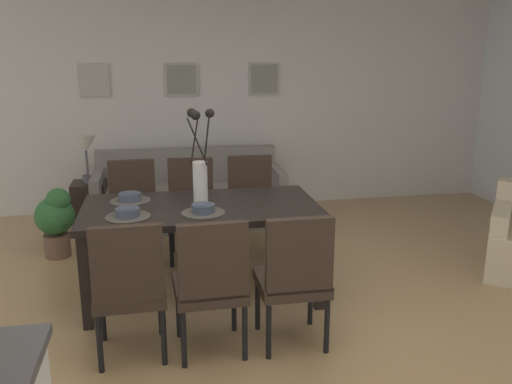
# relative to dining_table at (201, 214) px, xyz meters

# --- Properties ---
(ground_plane) EXTENTS (9.00, 9.00, 0.00)m
(ground_plane) POSITION_rel_dining_table_xyz_m (0.29, -0.70, -0.66)
(ground_plane) COLOR tan
(back_wall_panel) EXTENTS (9.00, 0.10, 2.60)m
(back_wall_panel) POSITION_rel_dining_table_xyz_m (0.29, 2.55, 0.64)
(back_wall_panel) COLOR silver
(back_wall_panel) RESTS_ON ground
(dining_table) EXTENTS (1.80, 0.95, 0.74)m
(dining_table) POSITION_rel_dining_table_xyz_m (0.00, 0.00, 0.00)
(dining_table) COLOR black
(dining_table) RESTS_ON ground
(dining_chair_near_left) EXTENTS (0.46, 0.46, 0.92)m
(dining_chair_near_left) POSITION_rel_dining_table_xyz_m (-0.52, -0.86, -0.15)
(dining_chair_near_left) COLOR #33261E
(dining_chair_near_left) RESTS_ON ground
(dining_chair_near_right) EXTENTS (0.46, 0.46, 0.92)m
(dining_chair_near_right) POSITION_rel_dining_table_xyz_m (-0.55, 0.87, -0.15)
(dining_chair_near_right) COLOR #33261E
(dining_chair_near_right) RESTS_ON ground
(dining_chair_far_left) EXTENTS (0.46, 0.46, 0.92)m
(dining_chair_far_left) POSITION_rel_dining_table_xyz_m (-0.02, -0.90, -0.15)
(dining_chair_far_left) COLOR #33261E
(dining_chair_far_left) RESTS_ON ground
(dining_chair_far_right) EXTENTS (0.47, 0.47, 0.92)m
(dining_chair_far_right) POSITION_rel_dining_table_xyz_m (-0.02, 0.85, -0.15)
(dining_chair_far_right) COLOR #33261E
(dining_chair_far_right) RESTS_ON ground
(dining_chair_mid_left) EXTENTS (0.44, 0.44, 0.92)m
(dining_chair_mid_left) POSITION_rel_dining_table_xyz_m (0.52, -0.91, -0.15)
(dining_chair_mid_left) COLOR #33261E
(dining_chair_mid_left) RESTS_ON ground
(dining_chair_mid_right) EXTENTS (0.46, 0.46, 0.92)m
(dining_chair_mid_right) POSITION_rel_dining_table_xyz_m (0.55, 0.88, -0.15)
(dining_chair_mid_right) COLOR #33261E
(dining_chair_mid_right) RESTS_ON ground
(centerpiece_vase) EXTENTS (0.21, 0.23, 0.73)m
(centerpiece_vase) POSITION_rel_dining_table_xyz_m (0.00, 0.00, 0.36)
(centerpiece_vase) COLOR silver
(centerpiece_vase) RESTS_ON dining_table
(placemat_near_left) EXTENTS (0.32, 0.32, 0.01)m
(placemat_near_left) POSITION_rel_dining_table_xyz_m (-0.54, -0.21, 0.08)
(placemat_near_left) COLOR #4C4742
(placemat_near_left) RESTS_ON dining_table
(bowl_near_left) EXTENTS (0.17, 0.17, 0.07)m
(bowl_near_left) POSITION_rel_dining_table_xyz_m (-0.54, -0.21, 0.12)
(bowl_near_left) COLOR #475166
(bowl_near_left) RESTS_ON dining_table
(placemat_near_right) EXTENTS (0.32, 0.32, 0.01)m
(placemat_near_right) POSITION_rel_dining_table_xyz_m (-0.54, 0.21, 0.08)
(placemat_near_right) COLOR #4C4742
(placemat_near_right) RESTS_ON dining_table
(bowl_near_right) EXTENTS (0.17, 0.17, 0.07)m
(bowl_near_right) POSITION_rel_dining_table_xyz_m (-0.54, 0.21, 0.12)
(bowl_near_right) COLOR #475166
(bowl_near_right) RESTS_ON dining_table
(placemat_far_left) EXTENTS (0.32, 0.32, 0.01)m
(placemat_far_left) POSITION_rel_dining_table_xyz_m (0.00, -0.21, 0.08)
(placemat_far_left) COLOR #4C4742
(placemat_far_left) RESTS_ON dining_table
(bowl_far_left) EXTENTS (0.17, 0.17, 0.07)m
(bowl_far_left) POSITION_rel_dining_table_xyz_m (0.00, -0.21, 0.12)
(bowl_far_left) COLOR #475166
(bowl_far_left) RESTS_ON dining_table
(sofa) EXTENTS (2.06, 0.84, 0.80)m
(sofa) POSITION_rel_dining_table_xyz_m (0.02, 1.90, -0.39)
(sofa) COLOR gray
(sofa) RESTS_ON ground
(side_table) EXTENTS (0.36, 0.36, 0.52)m
(side_table) POSITION_rel_dining_table_xyz_m (-1.06, 1.85, -0.40)
(side_table) COLOR black
(side_table) RESTS_ON ground
(table_lamp) EXTENTS (0.22, 0.22, 0.51)m
(table_lamp) POSITION_rel_dining_table_xyz_m (-1.06, 1.85, 0.23)
(table_lamp) COLOR #4C4C51
(table_lamp) RESTS_ON side_table
(framed_picture_left) EXTENTS (0.34, 0.03, 0.37)m
(framed_picture_left) POSITION_rel_dining_table_xyz_m (-0.99, 2.48, 0.90)
(framed_picture_left) COLOR #B2ADA3
(framed_picture_center) EXTENTS (0.39, 0.03, 0.38)m
(framed_picture_center) POSITION_rel_dining_table_xyz_m (0.00, 2.48, 0.90)
(framed_picture_center) COLOR #B2ADA3
(framed_picture_right) EXTENTS (0.38, 0.03, 0.39)m
(framed_picture_right) POSITION_rel_dining_table_xyz_m (0.99, 2.48, 0.90)
(framed_picture_right) COLOR #B2ADA3
(potted_plant) EXTENTS (0.36, 0.36, 0.67)m
(potted_plant) POSITION_rel_dining_table_xyz_m (-1.28, 1.06, -0.29)
(potted_plant) COLOR brown
(potted_plant) RESTS_ON ground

